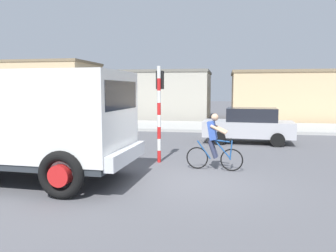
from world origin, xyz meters
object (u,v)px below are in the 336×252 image
cyclist (214,142)px  traffic_light_pole (159,101)px  car_white_mid (249,125)px  truck_foreground (31,119)px  car_red_near (23,124)px

cyclist → traffic_light_pole: 2.36m
cyclist → car_white_mid: cyclist is taller
traffic_light_pole → car_white_mid: bearing=54.9°
truck_foreground → traffic_light_pole: (2.93, 2.79, 0.40)m
truck_foreground → car_white_mid: bearing=50.2°
car_white_mid → car_red_near: bearing=-172.8°
car_red_near → car_white_mid: (10.47, 1.32, 0.00)m
truck_foreground → car_white_mid: size_ratio=1.35×
cyclist → traffic_light_pole: (-1.85, 0.83, 1.20)m
cyclist → traffic_light_pole: size_ratio=0.54×
truck_foreground → car_red_near: truck_foreground is taller
traffic_light_pole → car_red_near: (-7.24, 3.28, -1.25)m
car_white_mid → traffic_light_pole: bearing=-125.1°
cyclist → car_white_mid: size_ratio=0.42×
cyclist → car_white_mid: (1.39, 5.44, -0.05)m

